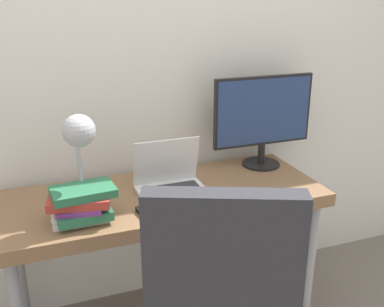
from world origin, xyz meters
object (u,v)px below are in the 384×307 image
at_px(laptop, 170,181).
at_px(monitor, 263,116).
at_px(game_controller, 70,218).
at_px(desk_lamp, 79,144).
at_px(book_stack, 81,204).

height_order(laptop, monitor, monitor).
xyz_separation_m(laptop, monitor, (0.54, 0.15, 0.21)).
xyz_separation_m(monitor, game_controller, (-1.00, -0.30, -0.24)).
relative_size(laptop, monitor, 0.57).
bearing_deg(desk_lamp, laptop, 15.32).
bearing_deg(desk_lamp, game_controller, -147.65).
distance_m(monitor, book_stack, 1.01).
relative_size(monitor, game_controller, 3.68).
xyz_separation_m(laptop, desk_lamp, (-0.39, -0.11, 0.26)).
height_order(desk_lamp, book_stack, desk_lamp).
xyz_separation_m(laptop, book_stack, (-0.41, -0.14, 0.02)).
relative_size(laptop, book_stack, 1.12).
bearing_deg(desk_lamp, monitor, 15.51).
bearing_deg(book_stack, monitor, 17.27).
distance_m(desk_lamp, game_controller, 0.29).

